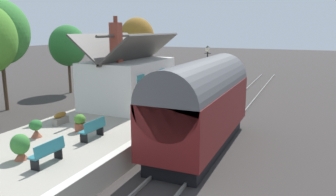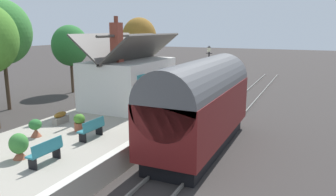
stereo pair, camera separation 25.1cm
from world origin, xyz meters
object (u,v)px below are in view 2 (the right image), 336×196
object	(u,v)px
planter_corner_building	(186,86)
tree_far_left	(139,37)
planter_bench_right	(35,128)
bench_platform_end	(92,128)
tree_mid_background	(2,32)
bench_near_building	(46,151)
station_building	(129,80)
train	(200,104)
planter_by_door	(221,79)
lamp_post_platform	(209,59)
planter_bench_left	(60,118)
planter_edge_near	(79,122)
planter_under_sign	(19,146)
tree_behind_building	(70,46)
station_sign_board	(172,89)

from	to	relation	value
planter_corner_building	tree_far_left	distance (m)	9.24
planter_bench_right	bench_platform_end	bearing A→B (deg)	-72.10
tree_mid_background	bench_platform_end	bearing A→B (deg)	-114.36
bench_near_building	tree_mid_background	xyz separation A→B (m)	(7.96, 11.37, 4.01)
bench_platform_end	tree_mid_background	xyz separation A→B (m)	(5.06, 11.19, 4.01)
station_building	train	bearing A→B (deg)	-118.50
bench_near_building	planter_by_door	distance (m)	19.32
station_building	tree_far_left	size ratio (longest dim) A/B	0.95
train	lamp_post_platform	xyz separation A→B (m)	(9.69, 2.62, 1.21)
planter_bench_left	planter_edge_near	bearing A→B (deg)	-108.72
bench_platform_end	planter_edge_near	bearing A→B (deg)	61.07
train	planter_bench_left	size ratio (longest dim) A/B	9.73
planter_edge_near	planter_under_sign	bearing A→B (deg)	-177.46
planter_bench_left	tree_behind_building	distance (m)	13.98
planter_edge_near	planter_by_door	xyz separation A→B (m)	(15.70, -2.54, -0.02)
bench_platform_end	planter_under_sign	xyz separation A→B (m)	(-2.94, 1.08, 0.03)
tree_far_left	station_building	bearing A→B (deg)	-153.93
station_building	station_sign_board	world-z (taller)	station_building
bench_near_building	planter_corner_building	xyz separation A→B (m)	(15.33, 0.60, -0.15)
planter_bench_right	tree_far_left	size ratio (longest dim) A/B	0.12
train	tree_mid_background	xyz separation A→B (m)	(1.75, 15.03, 3.26)
tree_far_left	tree_behind_building	world-z (taller)	tree_far_left
train	lamp_post_platform	size ratio (longest dim) A/B	2.56
planter_bench_right	tree_behind_building	world-z (taller)	tree_behind_building
bench_near_building	tree_mid_background	world-z (taller)	tree_mid_background
lamp_post_platform	station_sign_board	world-z (taller)	lamp_post_platform
planter_bench_left	bench_near_building	bearing A→B (deg)	-143.25
planter_edge_near	planter_by_door	bearing A→B (deg)	-9.20
planter_bench_right	station_sign_board	bearing A→B (deg)	-25.08
planter_by_door	tree_mid_background	size ratio (longest dim) A/B	0.10
station_building	planter_under_sign	xyz separation A→B (m)	(-9.38, -0.84, -1.05)
planter_edge_near	planter_under_sign	world-z (taller)	planter_under_sign
planter_bench_left	tree_mid_background	bearing A→B (deg)	65.26
station_sign_board	bench_platform_end	bearing A→B (deg)	171.63
planter_corner_building	tree_behind_building	xyz separation A→B (m)	(-0.39, 10.90, 2.91)
lamp_post_platform	planter_corner_building	bearing A→B (deg)	109.68
train	planter_bench_right	size ratio (longest dim) A/B	11.03
station_building	planter_bench_left	bearing A→B (deg)	169.12
tree_behind_building	train	bearing A→B (deg)	-119.91
bench_near_building	station_building	bearing A→B (deg)	12.69
planter_under_sign	tree_mid_background	bearing A→B (deg)	51.64
bench_near_building	planter_by_door	xyz separation A→B (m)	(19.29, -1.12, -0.07)
train	tree_mid_background	bearing A→B (deg)	83.38
planter_under_sign	tree_far_left	xyz separation A→B (m)	(20.39, 6.23, 3.36)
planter_edge_near	planter_bench_left	world-z (taller)	planter_edge_near
planter_bench_right	tree_mid_background	size ratio (longest dim) A/B	0.10
planter_under_sign	planter_by_door	distance (m)	19.47
planter_bench_left	lamp_post_platform	xyz separation A→B (m)	(11.76, -4.14, 2.14)
planter_bench_right	station_building	bearing A→B (deg)	-4.39
planter_edge_near	planter_bench_left	size ratio (longest dim) A/B	0.96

